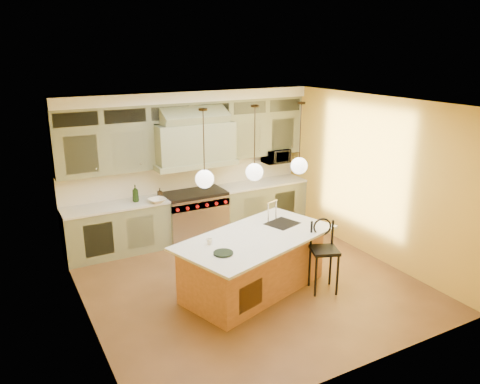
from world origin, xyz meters
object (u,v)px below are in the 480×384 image
range (195,215)px  kitchen_island (254,262)px  microwave (276,156)px  counter_stool (324,251)px

range → kitchen_island: bearing=-90.9°
range → microwave: 2.18m
counter_stool → microwave: size_ratio=2.12×
range → microwave: microwave is taller
kitchen_island → counter_stool: 1.10m
range → counter_stool: bearing=-72.6°
kitchen_island → counter_stool: kitchen_island is taller
range → counter_stool: 3.05m
kitchen_island → microwave: size_ratio=5.10×
kitchen_island → counter_stool: (0.95, -0.52, 0.18)m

